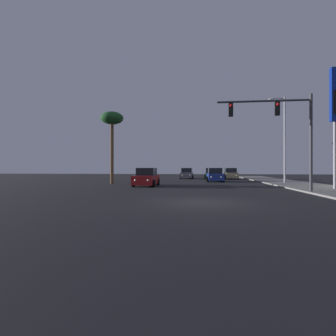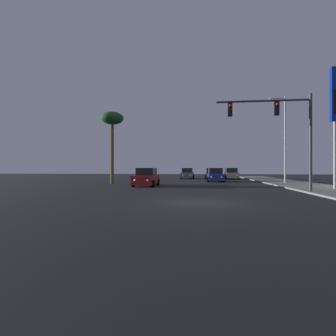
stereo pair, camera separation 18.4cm
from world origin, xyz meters
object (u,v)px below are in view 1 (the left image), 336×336
at_px(car_green, 211,174).
at_px(palm_tree_near, 112,122).
at_px(street_lamp, 283,135).
at_px(car_red, 146,178).
at_px(traffic_light_mast, 284,123).
at_px(car_tan, 231,174).
at_px(car_blue, 215,175).
at_px(car_grey, 187,174).

bearing_deg(car_green, palm_tree_near, 51.70).
bearing_deg(street_lamp, car_red, -161.30).
bearing_deg(traffic_light_mast, car_tan, 92.12).
height_order(car_blue, car_red, same).
distance_m(car_blue, car_tan, 8.31).
distance_m(car_blue, car_green, 7.46).
bearing_deg(car_red, car_blue, -126.73).
bearing_deg(street_lamp, car_blue, 148.19).
xyz_separation_m(car_red, car_green, (6.78, 16.30, 0.00)).
height_order(car_tan, traffic_light_mast, traffic_light_mast).
relative_size(traffic_light_mast, street_lamp, 0.72).
height_order(car_red, car_green, same).
xyz_separation_m(car_grey, traffic_light_mast, (7.49, -22.91, 3.91)).
bearing_deg(car_grey, palm_tree_near, 64.94).
xyz_separation_m(car_blue, car_green, (-0.08, 7.46, 0.00)).
bearing_deg(car_blue, car_red, 50.42).
xyz_separation_m(car_grey, car_tan, (6.67, -0.68, 0.00)).
distance_m(car_grey, car_tan, 6.70).
relative_size(car_blue, car_grey, 1.00).
height_order(traffic_light_mast, palm_tree_near, palm_tree_near).
relative_size(car_green, traffic_light_mast, 0.67).
bearing_deg(car_green, street_lamp, 121.48).
relative_size(car_tan, traffic_light_mast, 0.67).
bearing_deg(palm_tree_near, car_red, -33.28).
distance_m(car_blue, street_lamp, 9.10).
relative_size(car_grey, palm_tree_near, 0.57).
bearing_deg(car_tan, car_red, 58.82).
height_order(car_green, traffic_light_mast, traffic_light_mast).
xyz_separation_m(car_red, street_lamp, (13.66, 4.62, 4.36)).
bearing_deg(car_tan, traffic_light_mast, 91.16).
bearing_deg(car_grey, traffic_light_mast, 109.69).
distance_m(traffic_light_mast, street_lamp, 10.69).
distance_m(car_green, traffic_light_mast, 22.54).
bearing_deg(palm_tree_near, car_green, 50.72).
xyz_separation_m(traffic_light_mast, palm_tree_near, (-14.78, 8.38, 1.92)).
distance_m(car_tan, palm_tree_near, 20.51).
height_order(car_tan, street_lamp, street_lamp).
relative_size(car_grey, car_green, 1.00).
relative_size(car_blue, car_red, 1.00).
height_order(car_blue, car_grey, same).
relative_size(car_blue, street_lamp, 0.48).
distance_m(car_tan, street_lamp, 13.39).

